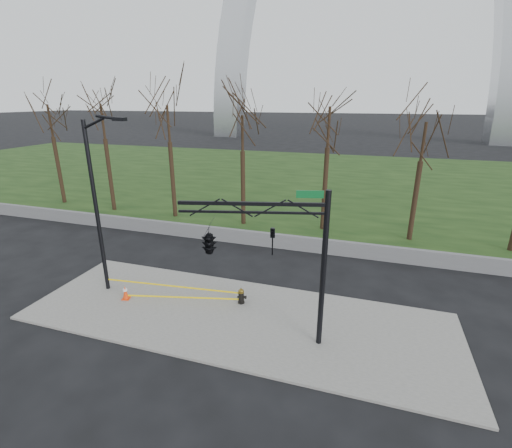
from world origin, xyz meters
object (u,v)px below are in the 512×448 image
(fire_hydrant, at_px, (241,296))
(traffic_signal_mast, at_px, (231,241))
(street_light, at_px, (98,197))
(traffic_cone, at_px, (125,292))

(fire_hydrant, bearing_deg, traffic_signal_mast, -82.25)
(street_light, bearing_deg, fire_hydrant, 13.27)
(fire_hydrant, relative_size, traffic_cone, 1.14)
(fire_hydrant, xyz_separation_m, traffic_signal_mast, (0.59, -2.56, 3.71))
(fire_hydrant, distance_m, traffic_signal_mast, 4.54)
(traffic_cone, relative_size, street_light, 0.08)
(traffic_signal_mast, bearing_deg, fire_hydrant, 88.64)
(traffic_cone, height_order, traffic_signal_mast, traffic_signal_mast)
(fire_hydrant, xyz_separation_m, traffic_cone, (-5.18, -1.28, -0.02))
(street_light, height_order, traffic_signal_mast, street_light)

